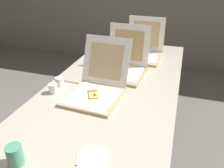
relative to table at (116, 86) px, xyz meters
The scene contains 8 objects.
table is the anchor object (origin of this frame).
pizza_box_front 0.27m from the table, 106.55° to the right, with size 0.38×0.51×0.36m.
pizza_box_middle 0.20m from the table, 85.64° to the left, with size 0.38×0.42×0.38m.
pizza_box_back 0.61m from the table, 80.28° to the left, with size 0.37×0.37×0.38m.
cup_white_near_center 0.44m from the table, 152.52° to the right, with size 0.06×0.06×0.07m, color white.
cup_white_near_left 0.49m from the table, 140.97° to the right, with size 0.06×0.06×0.07m, color white.
cup_printed_front 0.96m from the table, 101.85° to the right, with size 0.07×0.07×0.10m, color #4C9E75.
napkin_pile 0.81m from the table, 81.03° to the right, with size 0.19×0.19×0.01m.
Camera 1 is at (0.45, -0.93, 1.54)m, focal length 35.63 mm.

